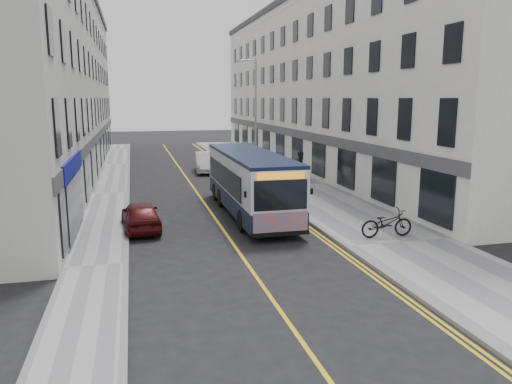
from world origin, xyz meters
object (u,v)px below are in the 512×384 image
pedestrian_near (279,168)px  car_white (206,162)px  bicycle (387,223)px  streetlamp (254,116)px  pedestrian_far (301,166)px  car_maroon (141,215)px  city_bus (250,181)px

pedestrian_near → car_white: pedestrian_near is taller
bicycle → pedestrian_near: bearing=2.2°
streetlamp → pedestrian_near: streetlamp is taller
bicycle → pedestrian_near: 13.96m
bicycle → pedestrian_far: 13.64m
pedestrian_near → car_maroon: size_ratio=0.47×
streetlamp → bicycle: streetlamp is taller
pedestrian_far → car_maroon: (-10.53, -9.71, -0.49)m
streetlamp → bicycle: 15.04m
car_maroon → streetlamp: bearing=-129.7°
city_bus → car_white: city_bus is taller
city_bus → pedestrian_far: size_ratio=5.15×
pedestrian_near → pedestrian_far: pedestrian_far is taller
car_maroon → bicycle: bearing=153.5°
pedestrian_near → car_maroon: bearing=-155.1°
pedestrian_near → pedestrian_far: (1.40, -0.36, 0.13)m
city_bus → pedestrian_far: (5.34, 7.94, -0.52)m
pedestrian_near → car_maroon: (-9.13, -10.07, -0.36)m
city_bus → streetlamp: bearing=74.9°
pedestrian_near → streetlamp: bearing=139.2°
pedestrian_near → pedestrian_far: bearing=-37.5°
car_white → city_bus: bearing=-84.9°
pedestrian_far → city_bus: bearing=-150.0°
streetlamp → pedestrian_near: bearing=-17.9°
pedestrian_near → city_bus: bearing=-138.3°
bicycle → car_white: size_ratio=0.47×
bicycle → pedestrian_near: (-0.29, 13.96, 0.31)m
pedestrian_far → car_maroon: pedestrian_far is taller
streetlamp → pedestrian_far: (2.96, -0.87, -3.26)m
streetlamp → pedestrian_near: size_ratio=4.58×
city_bus → car_maroon: city_bus is taller
streetlamp → city_bus: 9.53m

